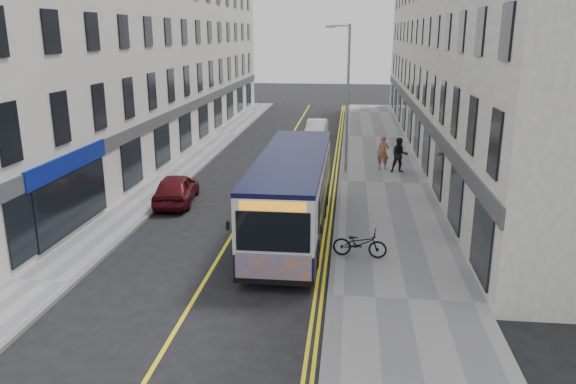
% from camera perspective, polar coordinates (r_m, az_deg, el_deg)
% --- Properties ---
extents(ground, '(140.00, 140.00, 0.00)m').
position_cam_1_polar(ground, '(18.57, -8.10, -8.35)').
color(ground, black).
rests_on(ground, ground).
extents(pavement_east, '(4.50, 64.00, 0.12)m').
position_cam_1_polar(pavement_east, '(29.39, 9.71, 0.88)').
color(pavement_east, gray).
rests_on(pavement_east, ground).
extents(pavement_west, '(2.00, 64.00, 0.12)m').
position_cam_1_polar(pavement_west, '(30.82, -11.65, 1.48)').
color(pavement_west, gray).
rests_on(pavement_west, ground).
extents(kerb_east, '(0.18, 64.00, 0.13)m').
position_cam_1_polar(kerb_east, '(29.34, 5.32, 1.03)').
color(kerb_east, slate).
rests_on(kerb_east, ground).
extents(kerb_west, '(0.18, 64.00, 0.13)m').
position_cam_1_polar(kerb_west, '(30.52, -9.87, 1.45)').
color(kerb_west, slate).
rests_on(kerb_west, ground).
extents(road_centre_line, '(0.12, 64.00, 0.01)m').
position_cam_1_polar(road_centre_line, '(29.68, -2.42, 1.14)').
color(road_centre_line, yellow).
rests_on(road_centre_line, ground).
extents(road_dbl_yellow_inner, '(0.10, 64.00, 0.01)m').
position_cam_1_polar(road_dbl_yellow_inner, '(29.36, 4.44, 0.94)').
color(road_dbl_yellow_inner, yellow).
rests_on(road_dbl_yellow_inner, ground).
extents(road_dbl_yellow_outer, '(0.10, 64.00, 0.01)m').
position_cam_1_polar(road_dbl_yellow_outer, '(29.36, 4.83, 0.93)').
color(road_dbl_yellow_outer, yellow).
rests_on(road_dbl_yellow_outer, ground).
extents(terrace_east, '(6.00, 46.00, 13.00)m').
position_cam_1_polar(terrace_east, '(38.03, 17.60, 13.61)').
color(terrace_east, white).
rests_on(terrace_east, ground).
extents(terrace_west, '(6.00, 46.00, 13.00)m').
position_cam_1_polar(terrace_west, '(39.71, -13.80, 13.95)').
color(terrace_west, silver).
rests_on(terrace_west, ground).
extents(streetlamp, '(1.32, 0.18, 8.00)m').
position_cam_1_polar(streetlamp, '(30.52, 5.94, 9.85)').
color(streetlamp, gray).
rests_on(streetlamp, ground).
extents(city_bus, '(2.51, 10.76, 3.12)m').
position_cam_1_polar(city_bus, '(21.52, 0.42, 0.09)').
color(city_bus, black).
rests_on(city_bus, ground).
extents(bicycle, '(1.92, 0.85, 0.98)m').
position_cam_1_polar(bicycle, '(19.48, 7.30, -5.20)').
color(bicycle, black).
rests_on(bicycle, pavement_east).
extents(pedestrian_near, '(0.73, 0.52, 1.86)m').
position_cam_1_polar(pedestrian_near, '(32.01, 9.64, 3.95)').
color(pedestrian_near, '#976044').
rests_on(pedestrian_near, pavement_east).
extents(pedestrian_far, '(1.00, 0.81, 1.93)m').
position_cam_1_polar(pedestrian_far, '(31.39, 11.27, 3.69)').
color(pedestrian_far, black).
rests_on(pedestrian_far, pavement_east).
extents(car_white, '(1.56, 4.09, 1.33)m').
position_cam_1_polar(car_white, '(41.83, 2.92, 6.42)').
color(car_white, white).
rests_on(car_white, ground).
extents(car_maroon, '(2.06, 4.21, 1.38)m').
position_cam_1_polar(car_maroon, '(26.16, -11.29, 0.35)').
color(car_maroon, '#550E15').
rests_on(car_maroon, ground).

